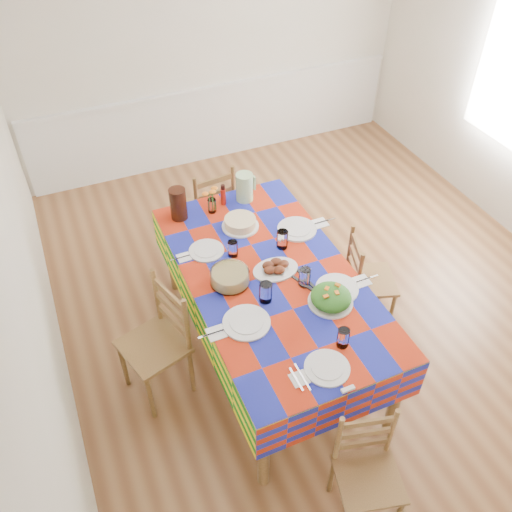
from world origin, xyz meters
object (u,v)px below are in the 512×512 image
(tea_pitcher, at_px, (178,204))
(chair_near, at_px, (367,472))
(chair_left, at_px, (158,343))
(chair_right, at_px, (367,280))
(green_pitcher, at_px, (245,187))
(dining_table, at_px, (270,284))
(meat_platter, at_px, (275,268))
(chair_far, at_px, (210,209))

(tea_pitcher, distance_m, chair_near, 2.41)
(chair_left, bearing_deg, chair_right, 72.88)
(chair_left, distance_m, chair_right, 1.76)
(green_pitcher, bearing_deg, chair_right, -52.64)
(dining_table, bearing_deg, green_pitcher, 78.97)
(tea_pitcher, xyz_separation_m, chair_near, (0.41, -2.30, -0.56))
(chair_right, bearing_deg, green_pitcher, 55.74)
(meat_platter, relative_size, chair_left, 0.34)
(green_pitcher, height_order, chair_right, green_pitcher)
(tea_pitcher, bearing_deg, chair_left, -118.01)
(chair_far, relative_size, chair_left, 0.98)
(dining_table, xyz_separation_m, chair_near, (0.01, -1.39, -0.33))
(dining_table, bearing_deg, tea_pitcher, 113.76)
(dining_table, bearing_deg, meat_platter, 30.24)
(tea_pitcher, xyz_separation_m, chair_left, (-0.48, -0.90, -0.50))
(chair_left, bearing_deg, chair_far, 130.07)
(dining_table, bearing_deg, chair_left, 179.12)
(chair_near, relative_size, chair_far, 0.88)
(green_pitcher, xyz_separation_m, chair_near, (-0.17, -2.32, -0.55))
(green_pitcher, height_order, chair_near, green_pitcher)
(dining_table, bearing_deg, chair_far, 89.77)
(dining_table, xyz_separation_m, tea_pitcher, (-0.40, 0.91, 0.23))
(chair_right, bearing_deg, chair_far, 51.02)
(chair_left, xyz_separation_m, chair_right, (1.76, -0.00, -0.05))
(chair_near, bearing_deg, green_pitcher, 100.10)
(green_pitcher, distance_m, chair_far, 0.69)
(chair_near, xyz_separation_m, chair_far, (-0.00, 2.78, 0.06))
(tea_pitcher, height_order, chair_far, tea_pitcher)
(meat_platter, relative_size, green_pitcher, 1.38)
(meat_platter, height_order, green_pitcher, green_pitcher)
(dining_table, height_order, tea_pitcher, tea_pitcher)
(chair_near, distance_m, chair_right, 1.65)
(chair_near, height_order, chair_far, chair_far)
(chair_right, bearing_deg, tea_pitcher, 73.43)
(dining_table, relative_size, meat_platter, 6.40)
(chair_near, bearing_deg, meat_platter, 102.73)
(tea_pitcher, xyz_separation_m, chair_far, (0.41, 0.47, -0.51))
(meat_platter, bearing_deg, tea_pitcher, 117.06)
(meat_platter, distance_m, chair_far, 1.41)
(chair_near, bearing_deg, chair_right, 72.42)
(chair_right, bearing_deg, dining_table, 109.22)
(chair_far, distance_m, chair_left, 1.63)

